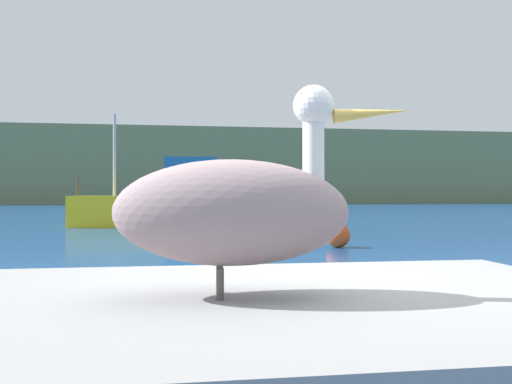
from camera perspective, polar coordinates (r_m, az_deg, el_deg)
The scene contains 4 objects.
hillside_backdrop at distance 79.83m, azimuth -8.56°, elevation 2.37°, with size 140.00×17.92×9.75m, color #6B7A51.
pelican at distance 2.33m, azimuth -2.07°, elevation -1.69°, with size 1.25×0.55×0.87m.
fishing_boat_yellow at distance 22.95m, azimuth -7.81°, elevation -1.14°, with size 8.05×3.19×4.46m.
mooring_buoy at distance 13.63m, azimuth 8.22°, elevation -4.32°, with size 0.58×0.58×0.58m, color #E54C19.
Camera 1 is at (-0.82, -2.92, 1.26)m, focal length 39.93 mm.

